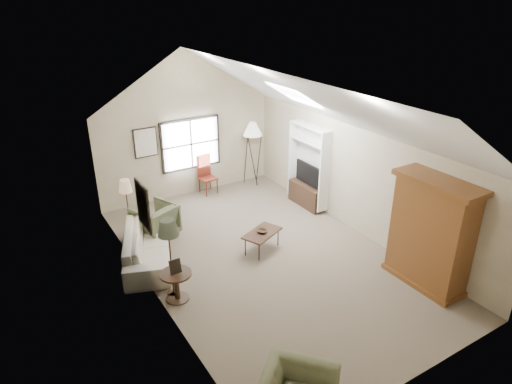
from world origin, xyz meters
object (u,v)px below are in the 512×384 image
coffee_table (262,241)px  side_table (177,286)px  armchair_far (155,221)px  armoire (431,233)px  side_chair (208,175)px  sofa (147,246)px

coffee_table → side_table: bearing=-164.3°
armchair_far → coffee_table: bearing=111.3°
armoire → side_chair: size_ratio=2.01×
coffee_table → side_chair: side_chair is taller
armoire → coffee_table: 3.51m
armchair_far → coffee_table: 2.58m
sofa → coffee_table: sofa is taller
sofa → armchair_far: 1.03m
armchair_far → side_table: 2.55m
armoire → side_chair: armoire is taller
armoire → side_table: size_ratio=3.76×
sofa → side_chair: side_chair is taller
armoire → sofa: size_ratio=0.94×
armchair_far → side_chair: bearing=-166.2°
armoire → armchair_far: (-3.88, 4.54, -0.70)m
sofa → side_chair: 3.62m
armchair_far → side_chair: side_chair is taller
coffee_table → side_table: (-2.28, -0.64, 0.06)m
armchair_far → coffee_table: (1.78, -1.86, -0.17)m
armchair_far → side_table: (-0.50, -2.50, -0.11)m
armoire → armchair_far: bearing=130.5°
armoire → side_table: bearing=155.1°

